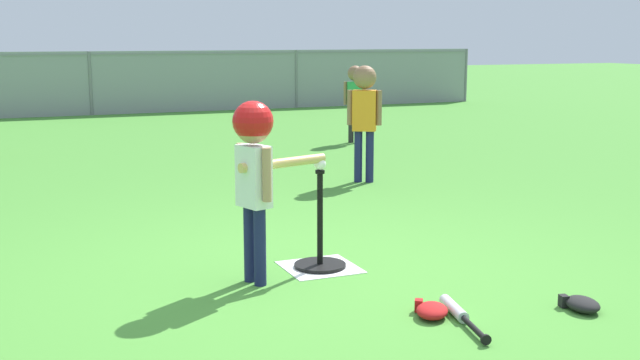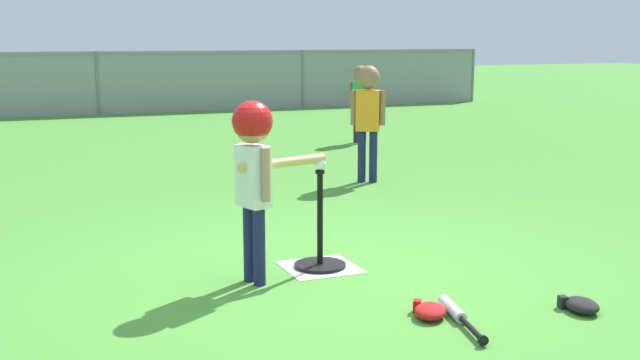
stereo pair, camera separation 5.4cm
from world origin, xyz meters
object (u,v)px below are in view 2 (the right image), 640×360
Objects in this scene: fielder_deep_center at (360,93)px; glove_near_bats at (581,305)px; batter_child at (254,155)px; glove_by_plate at (430,311)px; baseball_on_tee at (320,164)px; batting_tee at (320,253)px; fielder_deep_left at (368,108)px; spare_bat_silver at (456,313)px.

glove_near_bats is at bearing -105.28° from fielder_deep_center.
batter_child is at bearing -120.64° from fielder_deep_center.
batter_child is 3.88× the size of glove_by_plate.
baseball_on_tee is 1.69m from glove_near_bats.
batting_tee is 1.04m from glove_by_plate.
glove_by_plate is (0.64, -0.89, -0.72)m from batter_child.
glove_near_bats is at bearing -98.80° from fielder_deep_left.
fielder_deep_left is at bearing -113.69° from fielder_deep_center.
fielder_deep_left reaches higher than spare_bat_silver.
fielder_deep_left is at bearing 81.20° from glove_near_bats.
spare_bat_silver is 0.13m from glove_by_plate.
glove_by_plate is (0.18, -1.03, -0.06)m from batting_tee.
batter_child reaches higher than glove_near_bats.
baseball_on_tee is at bearing 105.05° from spare_bat_silver.
batting_tee is 2.25× the size of glove_by_plate.
batting_tee is 0.59× the size of fielder_deep_center.
spare_bat_silver is at bearing -74.95° from baseball_on_tee.
fielder_deep_center is at bearing 67.90° from glove_by_plate.
glove_near_bats is (0.66, -0.15, 0.01)m from spare_bat_silver.
batter_child is 1.31m from glove_by_plate.
fielder_deep_center reaches higher than spare_bat_silver.
fielder_deep_left is (-1.18, -2.70, 0.07)m from fielder_deep_center.
fielder_deep_center is at bearing 74.72° from glove_near_bats.
spare_bat_silver is (0.75, -0.96, -0.72)m from batter_child.
spare_bat_silver is 2.35× the size of glove_near_bats.
glove_near_bats is (0.77, -0.22, 0.00)m from glove_by_plate.
batting_tee is 8.25× the size of baseball_on_tee.
glove_near_bats is (-1.77, -6.47, -0.63)m from fielder_deep_center.
fielder_deep_center is (2.72, 5.22, 0.02)m from baseball_on_tee.
baseball_on_tee is 0.13× the size of spare_bat_silver.
batting_tee is 2.46× the size of glove_near_bats.
batting_tee reaches higher than glove_near_bats.
fielder_deep_center is at bearing 62.50° from baseball_on_tee.
spare_bat_silver is 2.14× the size of glove_by_plate.
batter_child is 4.25× the size of glove_near_bats.
baseball_on_tee reaches higher than spare_bat_silver.
batting_tee reaches higher than spare_bat_silver.
baseball_on_tee is at bearing 127.30° from glove_near_bats.
fielder_deep_center reaches higher than baseball_on_tee.
fielder_deep_center is 3.79× the size of glove_by_plate.
fielder_deep_center is 0.91× the size of fielder_deep_left.
batting_tee is 5.92m from fielder_deep_center.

